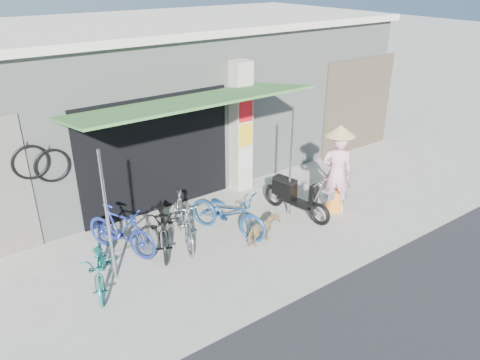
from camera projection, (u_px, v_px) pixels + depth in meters
ground at (279, 242)px, 9.02m from camera, size 80.00×80.00×0.00m
bicycle_shop at (153, 95)px, 11.99m from camera, size 12.30×5.30×3.66m
shop_pillar at (240, 127)px, 10.64m from camera, size 0.42×0.44×3.00m
awning at (190, 104)px, 8.68m from camera, size 4.60×1.88×2.72m
neighbour_right at (358, 105)px, 13.03m from camera, size 2.60×0.06×2.60m
bike_teal at (100, 266)px, 7.63m from camera, size 1.01×1.58×0.79m
bike_blue at (121, 230)px, 8.51m from camera, size 1.08×1.61×0.95m
bike_black at (163, 223)px, 8.72m from camera, size 1.32×1.91×0.95m
bike_silver at (183, 220)px, 8.80m from camera, size 0.94×1.71×0.99m
bike_navy at (228, 213)px, 9.14m from camera, size 1.22×1.83×0.91m
street_dog at (263, 230)px, 8.86m from camera, size 0.71×0.39×0.57m
moped at (295, 196)px, 9.84m from camera, size 0.57×1.69×0.97m
nun at (337, 170)px, 9.80m from camera, size 0.76×0.74×1.94m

